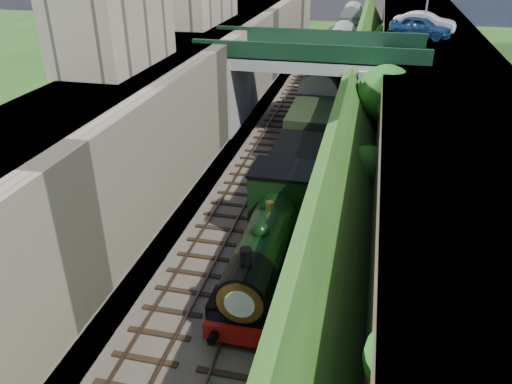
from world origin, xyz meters
TOP-DOWN VIEW (x-y plane):
  - ground at (0.00, 0.00)m, footprint 160.00×160.00m
  - trackbed at (0.00, 20.00)m, footprint 10.00×90.00m
  - retaining_wall at (-5.50, 20.00)m, footprint 1.00×90.00m
  - street_plateau_left at (-9.00, 20.00)m, footprint 6.00×90.00m
  - street_plateau_right at (9.50, 20.00)m, footprint 8.00×90.00m
  - embankment_slope at (5.07, 18.49)m, footprint 4.41×90.00m
  - track_left at (-2.00, 20.00)m, footprint 2.50×90.00m
  - track_right at (1.20, 20.00)m, footprint 2.50×90.00m
  - road_bridge at (0.94, 24.00)m, footprint 16.00×6.40m
  - building_near at (-9.50, 14.00)m, footprint 4.00×8.00m
  - tree at (5.91, 19.43)m, footprint 3.60×3.80m
  - car_blue at (8.21, 30.81)m, footprint 5.23×3.50m
  - car_silver at (8.70, 33.43)m, footprint 5.27×2.69m
  - locomotive at (1.20, 5.52)m, footprint 3.10×10.22m
  - tender at (1.20, 12.89)m, footprint 2.70×6.00m
  - coach_front at (1.20, 25.49)m, footprint 2.90×18.00m
  - coach_middle at (1.20, 44.29)m, footprint 2.90×18.00m
  - coach_rear at (1.20, 63.09)m, footprint 2.90×18.00m

SIDE VIEW (x-z plane):
  - ground at x=0.00m, z-range 0.00..0.00m
  - trackbed at x=0.00m, z-range 0.00..0.20m
  - track_left at x=-2.00m, z-range 0.15..0.35m
  - track_right at x=1.20m, z-range 0.15..0.35m
  - tender at x=1.20m, z-range 0.09..3.14m
  - locomotive at x=1.20m, z-range -0.02..3.81m
  - coach_front at x=1.20m, z-range 0.20..3.90m
  - coach_middle at x=1.20m, z-range 0.20..3.90m
  - coach_rear at x=1.20m, z-range 0.20..3.90m
  - embankment_slope at x=5.07m, z-range -0.36..6.10m
  - street_plateau_right at x=9.50m, z-range 0.00..6.25m
  - retaining_wall at x=-5.50m, z-range 0.00..7.00m
  - street_plateau_left at x=-9.00m, z-range 0.00..7.00m
  - road_bridge at x=0.94m, z-range 0.45..7.70m
  - tree at x=5.91m, z-range 1.35..7.95m
  - car_blue at x=8.21m, z-range 6.25..7.90m
  - car_silver at x=8.70m, z-range 6.25..7.91m
  - building_near at x=-9.50m, z-range 7.00..11.00m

